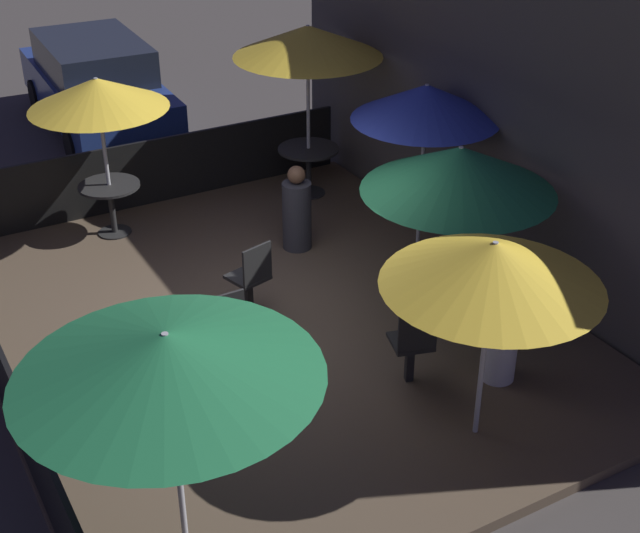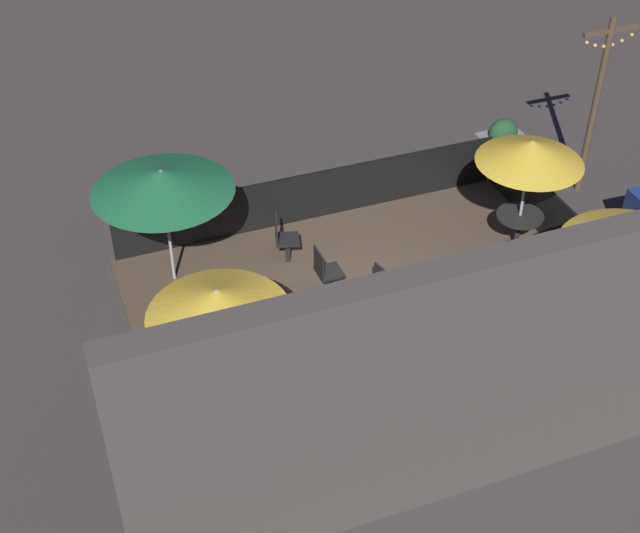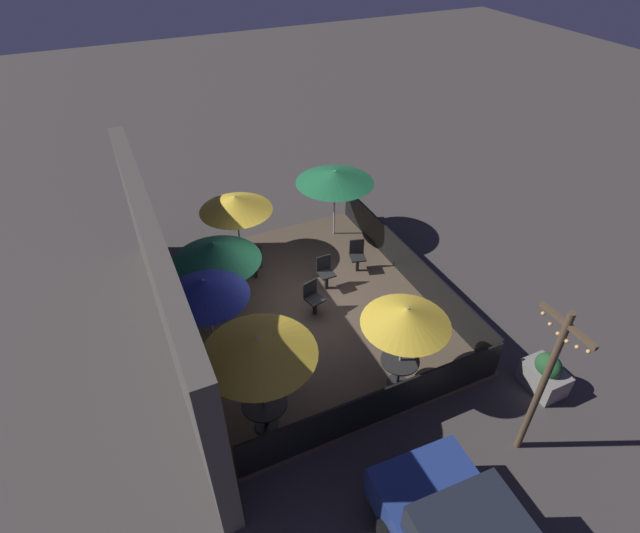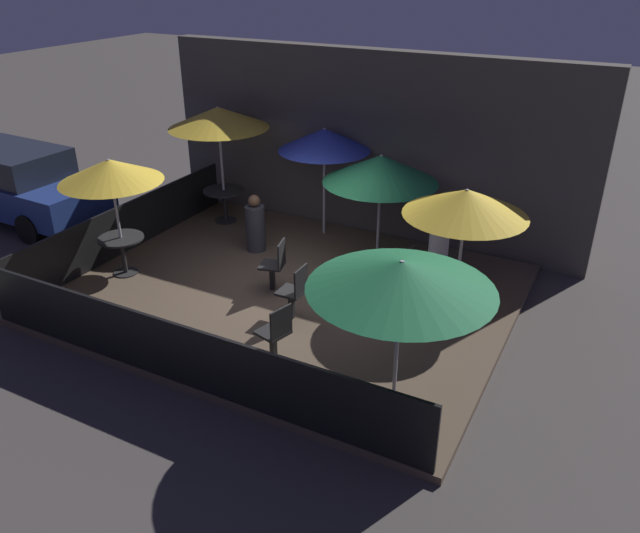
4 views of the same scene
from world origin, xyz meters
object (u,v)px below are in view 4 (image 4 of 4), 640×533
at_px(patron_0, 438,254).
at_px(dining_table_0, 122,245).
at_px(patio_umbrella_0, 110,171).
at_px(patio_umbrella_5, 466,202).
at_px(patio_umbrella_1, 218,118).
at_px(patio_chair_2, 276,331).
at_px(parked_car_0, 13,182).
at_px(patio_chair_0, 402,268).
at_px(dining_table_1, 224,196).
at_px(patio_chair_3, 295,291).
at_px(patio_umbrella_2, 381,169).
at_px(patio_umbrella_3, 402,275).
at_px(patron_1, 255,226).
at_px(patio_umbrella_4, 324,140).
at_px(patio_chair_1, 275,264).

bearing_deg(patron_0, dining_table_0, 0.32).
bearing_deg(patio_umbrella_0, patio_umbrella_5, 16.40).
bearing_deg(patio_umbrella_1, patio_chair_2, -46.96).
height_order(patio_umbrella_5, parked_car_0, patio_umbrella_5).
bearing_deg(patio_chair_0, patio_umbrella_0, 34.43).
relative_size(dining_table_0, dining_table_1, 0.91).
relative_size(patio_umbrella_5, patio_chair_3, 2.15).
height_order(patio_umbrella_2, patio_umbrella_5, patio_umbrella_2).
bearing_deg(patio_umbrella_3, patio_umbrella_2, 115.63).
bearing_deg(patron_1, patio_chair_3, 126.09).
relative_size(patio_umbrella_0, dining_table_1, 2.43).
distance_m(patio_umbrella_1, patio_chair_0, 5.11).
xyz_separation_m(patio_umbrella_2, parked_car_0, (-8.06, -1.61, -1.05)).
height_order(patio_umbrella_4, patio_chair_0, patio_umbrella_4).
bearing_deg(parked_car_0, patio_chair_2, -12.92).
height_order(dining_table_1, patio_chair_1, patio_chair_1).
bearing_deg(patron_1, patio_umbrella_0, 41.45).
bearing_deg(patio_umbrella_1, patio_umbrella_2, -2.78).
relative_size(patio_umbrella_0, patron_1, 1.88).
distance_m(patio_umbrella_5, patron_1, 4.33).
bearing_deg(patron_0, patio_chair_1, 10.66).
distance_m(patio_umbrella_4, patron_1, 2.17).
relative_size(dining_table_1, patio_chair_1, 0.95).
bearing_deg(patio_chair_1, patio_chair_0, -172.16).
bearing_deg(patio_umbrella_4, patio_umbrella_0, -125.68).
distance_m(dining_table_0, dining_table_1, 2.92).
xyz_separation_m(patio_umbrella_1, patio_chair_0, (4.61, -1.34, -1.76)).
relative_size(patio_umbrella_1, patio_chair_3, 2.63).
xyz_separation_m(patio_umbrella_4, dining_table_0, (-2.38, -3.32, -1.43)).
relative_size(dining_table_0, patio_chair_1, 0.87).
bearing_deg(patio_umbrella_5, patio_umbrella_0, -163.60).
distance_m(patio_chair_0, patron_1, 3.22).
bearing_deg(patron_1, patio_chair_0, 163.15).
bearing_deg(patio_chair_2, patio_umbrella_5, -107.76).
bearing_deg(dining_table_1, patio_umbrella_5, -12.58).
xyz_separation_m(patio_umbrella_3, patio_chair_1, (-2.98, 2.02, -1.43)).
bearing_deg(patio_umbrella_2, dining_table_0, -144.54).
bearing_deg(patron_0, patron_1, -17.72).
height_order(patio_chair_3, patron_0, patron_0).
height_order(patio_umbrella_4, dining_table_1, patio_umbrella_4).
height_order(patio_umbrella_3, parked_car_0, patio_umbrella_3).
relative_size(patio_umbrella_0, patio_umbrella_5, 1.06).
bearing_deg(patio_umbrella_5, patio_chair_0, -173.21).
xyz_separation_m(patio_umbrella_1, patron_0, (4.96, -0.51, -1.76)).
bearing_deg(patio_umbrella_3, patio_chair_2, 173.79).
distance_m(patio_chair_2, patio_chair_3, 1.17).
distance_m(patio_umbrella_3, patio_chair_1, 3.87).
height_order(patio_umbrella_2, patio_chair_2, patio_umbrella_2).
bearing_deg(patio_chair_0, patio_chair_2, 87.81).
xyz_separation_m(patio_umbrella_0, patio_umbrella_1, (0.17, 2.91, 0.31)).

